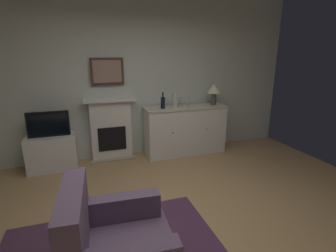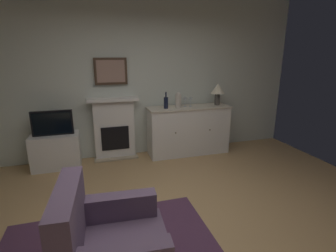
{
  "view_description": "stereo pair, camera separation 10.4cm",
  "coord_description": "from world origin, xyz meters",
  "px_view_note": "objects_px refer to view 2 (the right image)",
  "views": [
    {
      "loc": [
        -0.9,
        -2.16,
        1.82
      ],
      "look_at": [
        0.03,
        0.61,
        1.0
      ],
      "focal_mm": 27.23,
      "sensor_mm": 36.0,
      "label": 1
    },
    {
      "loc": [
        -0.8,
        -2.19,
        1.82
      ],
      "look_at": [
        0.03,
        0.61,
        1.0
      ],
      "focal_mm": 27.23,
      "sensor_mm": 36.0,
      "label": 2
    }
  ],
  "objects_px": {
    "sideboard_cabinet": "(188,130)",
    "tv_set": "(52,123)",
    "wine_glass_center": "(191,100)",
    "vase_decorative": "(178,100)",
    "fireplace_unit": "(114,128)",
    "tv_cabinet": "(56,151)",
    "table_lamp": "(218,90)",
    "wine_bottle": "(166,102)",
    "wine_glass_left": "(185,100)",
    "framed_picture": "(111,71)",
    "armchair": "(109,248)"
  },
  "relations": [
    {
      "from": "tv_set",
      "to": "armchair",
      "type": "xyz_separation_m",
      "value": [
        0.68,
        -2.58,
        -0.39
      ]
    },
    {
      "from": "fireplace_unit",
      "to": "wine_bottle",
      "type": "height_order",
      "value": "wine_bottle"
    },
    {
      "from": "table_lamp",
      "to": "tv_set",
      "type": "bearing_deg",
      "value": -179.84
    },
    {
      "from": "sideboard_cabinet",
      "to": "wine_glass_center",
      "type": "xyz_separation_m",
      "value": [
        0.04,
        0.01,
        0.57
      ]
    },
    {
      "from": "wine_bottle",
      "to": "tv_cabinet",
      "type": "relative_size",
      "value": 0.39
    },
    {
      "from": "fireplace_unit",
      "to": "tv_cabinet",
      "type": "relative_size",
      "value": 1.47
    },
    {
      "from": "wine_bottle",
      "to": "wine_glass_left",
      "type": "xyz_separation_m",
      "value": [
        0.37,
        0.05,
        0.01
      ]
    },
    {
      "from": "tv_set",
      "to": "sideboard_cabinet",
      "type": "bearing_deg",
      "value": 0.2
    },
    {
      "from": "tv_cabinet",
      "to": "tv_set",
      "type": "bearing_deg",
      "value": -90.0
    },
    {
      "from": "sideboard_cabinet",
      "to": "tv_cabinet",
      "type": "bearing_deg",
      "value": 179.63
    },
    {
      "from": "framed_picture",
      "to": "wine_bottle",
      "type": "distance_m",
      "value": 1.08
    },
    {
      "from": "wine_bottle",
      "to": "tv_cabinet",
      "type": "bearing_deg",
      "value": 178.4
    },
    {
      "from": "table_lamp",
      "to": "tv_set",
      "type": "height_order",
      "value": "table_lamp"
    },
    {
      "from": "vase_decorative",
      "to": "tv_cabinet",
      "type": "height_order",
      "value": "vase_decorative"
    },
    {
      "from": "fireplace_unit",
      "to": "sideboard_cabinet",
      "type": "relative_size",
      "value": 0.72
    },
    {
      "from": "wine_bottle",
      "to": "vase_decorative",
      "type": "xyz_separation_m",
      "value": [
        0.22,
        -0.01,
        0.03
      ]
    },
    {
      "from": "fireplace_unit",
      "to": "vase_decorative",
      "type": "relative_size",
      "value": 3.91
    },
    {
      "from": "sideboard_cabinet",
      "to": "wine_glass_center",
      "type": "height_order",
      "value": "wine_glass_center"
    },
    {
      "from": "wine_glass_center",
      "to": "tv_set",
      "type": "bearing_deg",
      "value": -179.57
    },
    {
      "from": "fireplace_unit",
      "to": "framed_picture",
      "type": "xyz_separation_m",
      "value": [
        -0.0,
        0.05,
        1.0
      ]
    },
    {
      "from": "framed_picture",
      "to": "tv_cabinet",
      "type": "height_order",
      "value": "framed_picture"
    },
    {
      "from": "wine_glass_left",
      "to": "wine_glass_center",
      "type": "height_order",
      "value": "same"
    },
    {
      "from": "tv_cabinet",
      "to": "armchair",
      "type": "height_order",
      "value": "armchair"
    },
    {
      "from": "table_lamp",
      "to": "wine_glass_center",
      "type": "bearing_deg",
      "value": 178.96
    },
    {
      "from": "table_lamp",
      "to": "fireplace_unit",
      "type": "bearing_deg",
      "value": 174.72
    },
    {
      "from": "vase_decorative",
      "to": "armchair",
      "type": "xyz_separation_m",
      "value": [
        -1.42,
        -2.53,
        -0.66
      ]
    },
    {
      "from": "fireplace_unit",
      "to": "armchair",
      "type": "relative_size",
      "value": 1.2
    },
    {
      "from": "tv_cabinet",
      "to": "armchair",
      "type": "relative_size",
      "value": 0.82
    },
    {
      "from": "wine_glass_center",
      "to": "armchair",
      "type": "distance_m",
      "value": 3.16
    },
    {
      "from": "vase_decorative",
      "to": "table_lamp",
      "type": "bearing_deg",
      "value": 3.61
    },
    {
      "from": "fireplace_unit",
      "to": "table_lamp",
      "type": "relative_size",
      "value": 2.75
    },
    {
      "from": "wine_glass_center",
      "to": "vase_decorative",
      "type": "relative_size",
      "value": 0.59
    },
    {
      "from": "wine_glass_center",
      "to": "vase_decorative",
      "type": "bearing_deg",
      "value": -167.06
    },
    {
      "from": "framed_picture",
      "to": "armchair",
      "type": "xyz_separation_m",
      "value": [
        -0.3,
        -2.81,
        -1.16
      ]
    },
    {
      "from": "table_lamp",
      "to": "tv_cabinet",
      "type": "height_order",
      "value": "table_lamp"
    },
    {
      "from": "wine_bottle",
      "to": "wine_glass_center",
      "type": "relative_size",
      "value": 1.76
    },
    {
      "from": "wine_glass_left",
      "to": "tv_set",
      "type": "height_order",
      "value": "wine_glass_left"
    },
    {
      "from": "framed_picture",
      "to": "wine_glass_center",
      "type": "distance_m",
      "value": 1.49
    },
    {
      "from": "framed_picture",
      "to": "tv_cabinet",
      "type": "xyz_separation_m",
      "value": [
        -0.98,
        -0.21,
        -1.26
      ]
    },
    {
      "from": "table_lamp",
      "to": "wine_glass_left",
      "type": "height_order",
      "value": "table_lamp"
    },
    {
      "from": "framed_picture",
      "to": "tv_set",
      "type": "height_order",
      "value": "framed_picture"
    },
    {
      "from": "sideboard_cabinet",
      "to": "table_lamp",
      "type": "xyz_separation_m",
      "value": [
        0.57,
        0.0,
        0.73
      ]
    },
    {
      "from": "wine_bottle",
      "to": "tv_set",
      "type": "distance_m",
      "value": 1.89
    },
    {
      "from": "tv_cabinet",
      "to": "table_lamp",
      "type": "bearing_deg",
      "value": -0.3
    },
    {
      "from": "sideboard_cabinet",
      "to": "tv_set",
      "type": "relative_size",
      "value": 2.46
    },
    {
      "from": "wine_glass_center",
      "to": "framed_picture",
      "type": "bearing_deg",
      "value": 171.26
    },
    {
      "from": "wine_glass_left",
      "to": "tv_set",
      "type": "relative_size",
      "value": 0.27
    },
    {
      "from": "fireplace_unit",
      "to": "wine_bottle",
      "type": "bearing_deg",
      "value": -13.42
    },
    {
      "from": "wine_glass_left",
      "to": "tv_set",
      "type": "xyz_separation_m",
      "value": [
        -2.25,
        -0.02,
        -0.25
      ]
    },
    {
      "from": "wine_glass_left",
      "to": "framed_picture",
      "type": "bearing_deg",
      "value": 170.74
    }
  ]
}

